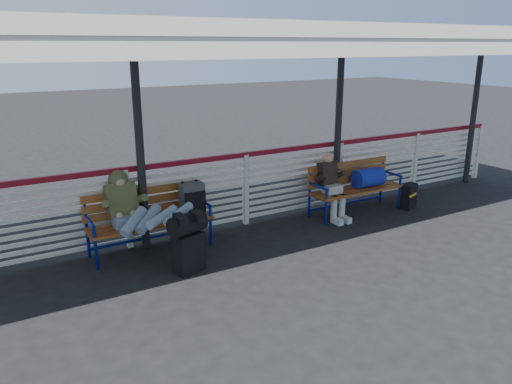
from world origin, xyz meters
TOP-DOWN VIEW (x-y plane):
  - ground at (0.00, 0.00)m, footprint 60.00×60.00m
  - fence at (0.00, 1.90)m, footprint 12.08×0.08m
  - canopy at (-0.00, 0.87)m, footprint 12.60×3.60m
  - luggage_stack at (-1.57, 0.67)m, footprint 0.55×0.41m
  - bench_left at (-1.54, 1.62)m, footprint 1.80×0.56m
  - bench_right at (2.09, 1.41)m, footprint 1.80×0.56m
  - traveler_man at (-1.92, 1.29)m, footprint 0.94×1.52m
  - companion_person at (1.42, 1.40)m, footprint 0.32×0.66m
  - suitcase_side at (3.02, 1.10)m, footprint 0.38×0.30m

SIDE VIEW (x-z plane):
  - ground at x=0.00m, z-range 0.00..0.00m
  - suitcase_side at x=3.02m, z-range 0.00..0.46m
  - luggage_stack at x=-1.57m, z-range 0.04..0.85m
  - bench_right at x=2.09m, z-range 0.13..1.05m
  - companion_person at x=1.42m, z-range 0.02..1.17m
  - bench_left at x=-1.54m, z-range 0.13..1.08m
  - fence at x=0.00m, z-range 0.04..1.28m
  - traveler_man at x=-1.92m, z-range 0.32..1.09m
  - canopy at x=0.00m, z-range 1.46..4.62m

